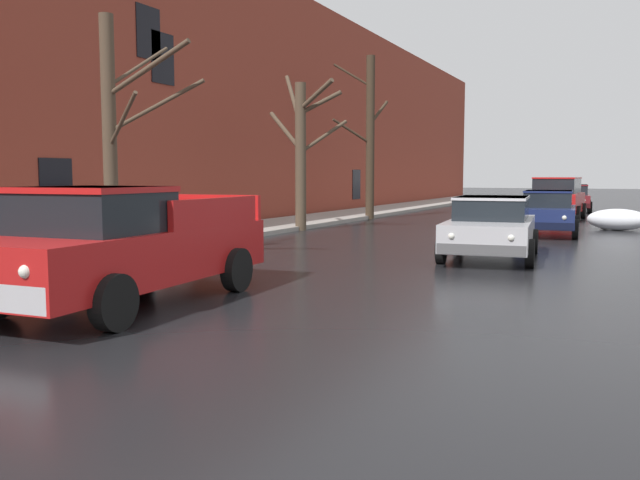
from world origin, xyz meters
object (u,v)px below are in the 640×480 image
Objects in this scene: bare_tree_mid_block at (302,147)px; suv_red_parked_far_down_block at (557,197)px; sedan_silver_parked_kerbside_close at (491,226)px; sedan_darkblue_parked_kerbside_mid at (548,211)px; bare_tree_second_along_sidewalk at (114,133)px; pickup_truck_red_approaching_near_lane at (122,246)px; bare_tree_far_down_block at (370,136)px; sedan_maroon_queued_behind_truck at (572,197)px.

bare_tree_mid_block is 1.27× the size of suv_red_parked_far_down_block.
sedan_silver_parked_kerbside_close is 6.87m from sedan_darkblue_parked_kerbside_mid.
bare_tree_second_along_sidewalk is 1.02× the size of pickup_truck_red_approaching_near_lane.
bare_tree_mid_block reaches higher than sedan_silver_parked_kerbside_close.
bare_tree_far_down_block is 14.18m from sedan_silver_parked_kerbside_close.
pickup_truck_red_approaching_near_lane is at bearing -74.42° from bare_tree_mid_block.
pickup_truck_red_approaching_near_lane is at bearing -97.55° from sedan_maroon_queued_behind_truck.
bare_tree_second_along_sidewalk is 13.71m from sedan_darkblue_parked_kerbside_mid.
bare_tree_second_along_sidewalk is 20.32m from suv_red_parked_far_down_block.
sedan_silver_parked_kerbside_close is (7.48, -5.08, -2.12)m from bare_tree_mid_block.
sedan_silver_parked_kerbside_close is at bearing -34.22° from bare_tree_mid_block.
pickup_truck_red_approaching_near_lane is at bearing -99.53° from suv_red_parked_far_down_block.
bare_tree_mid_block is at bearing -167.48° from sedan_darkblue_parked_kerbside_mid.
bare_tree_far_down_block is at bearing 100.56° from pickup_truck_red_approaching_near_lane.
bare_tree_second_along_sidewalk is at bearing -150.42° from sedan_silver_parked_kerbside_close.
sedan_darkblue_parked_kerbside_mid is at bearing 54.55° from bare_tree_second_along_sidewalk.
pickup_truck_red_approaching_near_lane is at bearing -79.44° from bare_tree_far_down_block.
sedan_darkblue_parked_kerbside_mid is 14.59m from sedan_maroon_queued_behind_truck.
bare_tree_second_along_sidewalk reaches higher than sedan_maroon_queued_behind_truck.
bare_tree_far_down_block is 1.61× the size of suv_red_parked_far_down_block.
bare_tree_far_down_block is 1.56× the size of sedan_silver_parked_kerbside_close.
bare_tree_second_along_sidewalk is 9.27m from bare_tree_mid_block.
bare_tree_far_down_block is 20.21m from pickup_truck_red_approaching_near_lane.
bare_tree_far_down_block reaches higher than sedan_silver_parked_kerbside_close.
pickup_truck_red_approaching_near_lane is (3.65, -13.08, -1.99)m from bare_tree_mid_block.
bare_tree_second_along_sidewalk is at bearing -106.21° from sedan_maroon_queued_behind_truck.
bare_tree_mid_block is 9.29m from sedan_silver_parked_kerbside_close.
sedan_silver_parked_kerbside_close is 1.03× the size of suv_red_parked_far_down_block.
sedan_maroon_queued_behind_truck is (7.57, 9.74, -2.84)m from bare_tree_far_down_block.
sedan_maroon_queued_behind_truck is (7.45, 25.63, -2.08)m from bare_tree_second_along_sidewalk.
bare_tree_mid_block is at bearing -89.78° from bare_tree_far_down_block.
pickup_truck_red_approaching_near_lane is 1.20× the size of suv_red_parked_far_down_block.
bare_tree_mid_block is at bearing -114.77° from sedan_maroon_queued_behind_truck.
sedan_darkblue_parked_kerbside_mid and sedan_maroon_queued_behind_truck have the same top height.
bare_tree_second_along_sidewalk reaches higher than sedan_silver_parked_kerbside_close.
bare_tree_second_along_sidewalk reaches higher than sedan_darkblue_parked_kerbside_mid.
bare_tree_second_along_sidewalk is 1.19× the size of sedan_silver_parked_kerbside_close.
bare_tree_far_down_block is 1.74× the size of sedan_darkblue_parked_kerbside_mid.
sedan_maroon_queued_behind_truck is at bearing 91.61° from sedan_darkblue_parked_kerbside_mid.
bare_tree_mid_block is 1.05× the size of pickup_truck_red_approaching_near_lane.
sedan_maroon_queued_behind_truck is at bearing 89.81° from sedan_silver_parked_kerbside_close.
bare_tree_far_down_block reaches higher than suv_red_parked_far_down_block.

